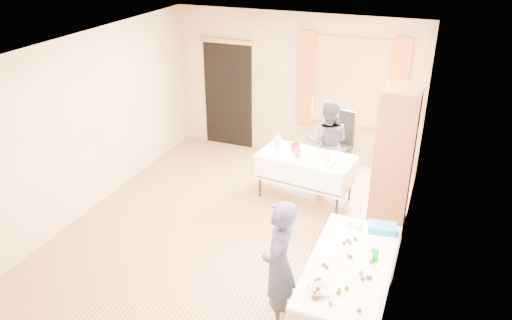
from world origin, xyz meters
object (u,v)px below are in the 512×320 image
at_px(counter, 347,299).
at_px(woman, 327,143).
at_px(chair, 335,156).
at_px(party_table, 305,173).
at_px(cabinet, 394,159).
at_px(girl, 279,264).

distance_m(counter, woman, 3.39).
distance_m(chair, woman, 0.56).
bearing_deg(chair, party_table, -86.43).
bearing_deg(cabinet, woman, 143.11).
xyz_separation_m(cabinet, girl, (-0.83, -2.44, -0.28)).
bearing_deg(counter, party_table, 114.84).
relative_size(counter, girl, 1.14).
relative_size(chair, woman, 0.77).
bearing_deg(cabinet, girl, -108.71).
height_order(party_table, woman, woman).
xyz_separation_m(counter, party_table, (-1.21, 2.60, -0.01)).
bearing_deg(girl, woman, -178.78).
bearing_deg(woman, chair, -107.30).
distance_m(party_table, woman, 0.70).
bearing_deg(counter, woman, 107.75).
distance_m(cabinet, woman, 1.44).
bearing_deg(chair, girl, -69.60).
bearing_deg(counter, cabinet, 87.58).
xyz_separation_m(party_table, chair, (0.23, 1.01, -0.11)).
height_order(girl, woman, girl).
distance_m(counter, party_table, 2.87).
relative_size(counter, party_table, 1.11).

